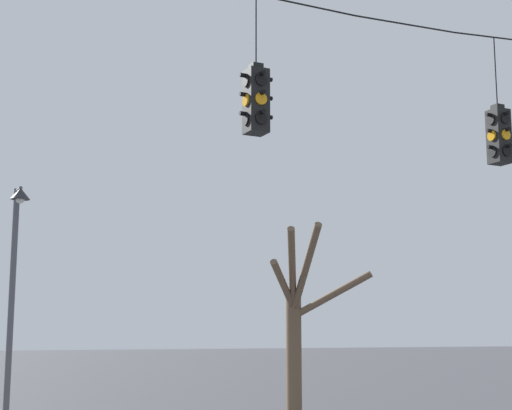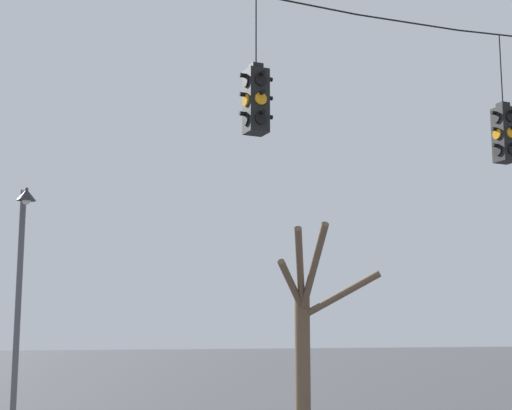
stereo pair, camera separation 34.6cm
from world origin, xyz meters
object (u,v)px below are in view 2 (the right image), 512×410
at_px(traffic_light_near_right_pole, 504,134).
at_px(bare_tree, 306,327).
at_px(traffic_light_over_intersection, 256,100).
at_px(street_lamp, 21,272).

xyz_separation_m(traffic_light_near_right_pole, bare_tree, (-1.02, 6.06, -3.56)).
height_order(traffic_light_over_intersection, bare_tree, traffic_light_over_intersection).
height_order(street_lamp, bare_tree, street_lamp).
bearing_deg(traffic_light_near_right_pole, traffic_light_over_intersection, 180.00).
relative_size(traffic_light_over_intersection, traffic_light_near_right_pole, 0.94).
xyz_separation_m(traffic_light_near_right_pole, street_lamp, (-8.04, 4.80, -2.53)).
xyz_separation_m(traffic_light_over_intersection, street_lamp, (-2.87, 4.80, -2.53)).
height_order(traffic_light_over_intersection, street_lamp, traffic_light_over_intersection).
bearing_deg(traffic_light_near_right_pole, street_lamp, 149.14).
height_order(traffic_light_near_right_pole, street_lamp, traffic_light_near_right_pole).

